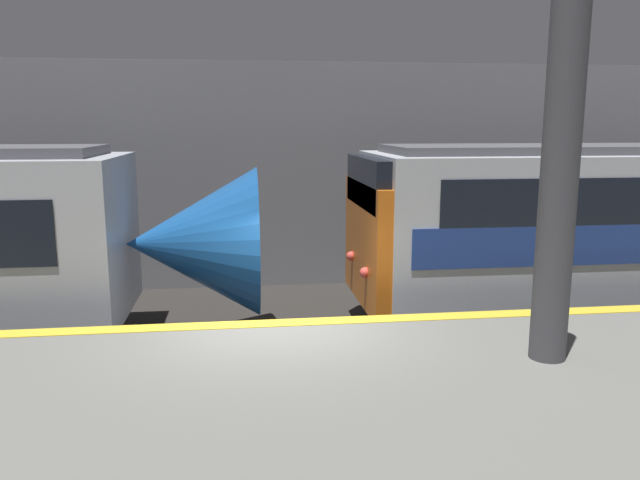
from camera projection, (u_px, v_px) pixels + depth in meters
ground_plane at (275, 399)px, 8.64m from camera, size 120.00×120.00×0.00m
platform at (290, 466)px, 5.91m from camera, size 40.00×5.40×1.16m
station_rear_barrier at (258, 176)px, 14.31m from camera, size 50.00×0.15×5.15m
support_pillar_near at (559, 181)px, 6.71m from camera, size 0.40×0.40×4.01m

